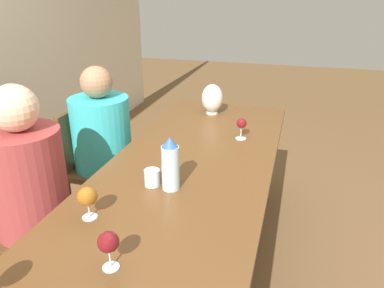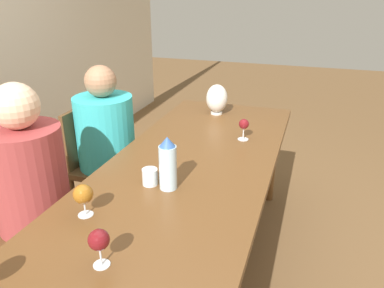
{
  "view_description": "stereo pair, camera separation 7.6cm",
  "coord_description": "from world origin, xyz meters",
  "px_view_note": "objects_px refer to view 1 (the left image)",
  "views": [
    {
      "loc": [
        -1.65,
        -0.52,
        1.65
      ],
      "look_at": [
        0.14,
        0.0,
        0.86
      ],
      "focal_mm": 35.0,
      "sensor_mm": 36.0,
      "label": 1
    },
    {
      "loc": [
        -1.62,
        -0.59,
        1.65
      ],
      "look_at": [
        0.14,
        0.0,
        0.86
      ],
      "focal_mm": 35.0,
      "sensor_mm": 36.0,
      "label": 2
    }
  ],
  "objects_px": {
    "chair_far": "(96,163)",
    "person_far": "(105,147)",
    "wine_glass_1": "(108,243)",
    "person_near": "(33,196)",
    "vase": "(212,98)",
    "wine_glass_2": "(241,124)",
    "water_tumbler": "(152,178)",
    "wine_glass_3": "(87,197)",
    "chair_near": "(26,222)",
    "water_bottle": "(170,164)"
  },
  "relations": [
    {
      "from": "vase",
      "to": "wine_glass_3",
      "type": "relative_size",
      "value": 1.57
    },
    {
      "from": "wine_glass_1",
      "to": "person_far",
      "type": "relative_size",
      "value": 0.12
    },
    {
      "from": "vase",
      "to": "chair_far",
      "type": "height_order",
      "value": "vase"
    },
    {
      "from": "person_near",
      "to": "person_far",
      "type": "distance_m",
      "value": 0.75
    },
    {
      "from": "water_bottle",
      "to": "chair_far",
      "type": "distance_m",
      "value": 1.09
    },
    {
      "from": "water_bottle",
      "to": "chair_far",
      "type": "xyz_separation_m",
      "value": [
        0.64,
        0.79,
        -0.4
      ]
    },
    {
      "from": "wine_glass_1",
      "to": "wine_glass_2",
      "type": "xyz_separation_m",
      "value": [
        1.29,
        -0.24,
        -0.01
      ]
    },
    {
      "from": "vase",
      "to": "wine_glass_2",
      "type": "xyz_separation_m",
      "value": [
        -0.44,
        -0.29,
        -0.02
      ]
    },
    {
      "from": "wine_glass_3",
      "to": "person_far",
      "type": "relative_size",
      "value": 0.12
    },
    {
      "from": "wine_glass_1",
      "to": "person_far",
      "type": "distance_m",
      "value": 1.41
    },
    {
      "from": "water_bottle",
      "to": "wine_glass_1",
      "type": "xyz_separation_m",
      "value": [
        -0.57,
        0.02,
        -0.02
      ]
    },
    {
      "from": "person_near",
      "to": "wine_glass_3",
      "type": "bearing_deg",
      "value": -115.1
    },
    {
      "from": "water_tumbler",
      "to": "wine_glass_2",
      "type": "distance_m",
      "value": 0.78
    },
    {
      "from": "water_bottle",
      "to": "water_tumbler",
      "type": "xyz_separation_m",
      "value": [
        0.01,
        0.1,
        -0.09
      ]
    },
    {
      "from": "chair_near",
      "to": "person_far",
      "type": "bearing_deg",
      "value": -6.35
    },
    {
      "from": "water_tumbler",
      "to": "wine_glass_3",
      "type": "distance_m",
      "value": 0.37
    },
    {
      "from": "chair_far",
      "to": "person_far",
      "type": "distance_m",
      "value": 0.16
    },
    {
      "from": "water_bottle",
      "to": "wine_glass_3",
      "type": "bearing_deg",
      "value": 142.82
    },
    {
      "from": "wine_glass_3",
      "to": "person_near",
      "type": "relative_size",
      "value": 0.12
    },
    {
      "from": "water_bottle",
      "to": "wine_glass_2",
      "type": "height_order",
      "value": "water_bottle"
    },
    {
      "from": "wine_glass_1",
      "to": "chair_far",
      "type": "distance_m",
      "value": 1.48
    },
    {
      "from": "wine_glass_2",
      "to": "chair_far",
      "type": "height_order",
      "value": "wine_glass_2"
    },
    {
      "from": "water_tumbler",
      "to": "vase",
      "type": "height_order",
      "value": "vase"
    },
    {
      "from": "wine_glass_1",
      "to": "chair_near",
      "type": "relative_size",
      "value": 0.16
    },
    {
      "from": "wine_glass_2",
      "to": "chair_far",
      "type": "distance_m",
      "value": 1.07
    },
    {
      "from": "vase",
      "to": "chair_far",
      "type": "xyz_separation_m",
      "value": [
        -0.52,
        0.72,
        -0.39
      ]
    },
    {
      "from": "wine_glass_3",
      "to": "chair_near",
      "type": "bearing_deg",
      "value": 68.27
    },
    {
      "from": "vase",
      "to": "person_near",
      "type": "height_order",
      "value": "person_near"
    },
    {
      "from": "wine_glass_2",
      "to": "vase",
      "type": "bearing_deg",
      "value": 33.44
    },
    {
      "from": "water_bottle",
      "to": "person_near",
      "type": "xyz_separation_m",
      "value": [
        -0.11,
        0.71,
        -0.23
      ]
    },
    {
      "from": "wine_glass_1",
      "to": "person_near",
      "type": "height_order",
      "value": "person_near"
    },
    {
      "from": "wine_glass_2",
      "to": "wine_glass_3",
      "type": "relative_size",
      "value": 0.94
    },
    {
      "from": "water_tumbler",
      "to": "chair_far",
      "type": "relative_size",
      "value": 0.09
    },
    {
      "from": "person_far",
      "to": "wine_glass_1",
      "type": "bearing_deg",
      "value": -150.46
    },
    {
      "from": "water_bottle",
      "to": "wine_glass_2",
      "type": "relative_size",
      "value": 1.95
    },
    {
      "from": "chair_far",
      "to": "chair_near",
      "type": "bearing_deg",
      "value": 180.0
    },
    {
      "from": "wine_glass_1",
      "to": "wine_glass_3",
      "type": "bearing_deg",
      "value": 42.33
    },
    {
      "from": "chair_near",
      "to": "wine_glass_1",
      "type": "bearing_deg",
      "value": -121.14
    },
    {
      "from": "chair_far",
      "to": "person_far",
      "type": "height_order",
      "value": "person_far"
    },
    {
      "from": "water_bottle",
      "to": "wine_glass_2",
      "type": "distance_m",
      "value": 0.75
    },
    {
      "from": "wine_glass_2",
      "to": "person_near",
      "type": "bearing_deg",
      "value": 131.66
    },
    {
      "from": "wine_glass_2",
      "to": "chair_far",
      "type": "xyz_separation_m",
      "value": [
        -0.08,
        1.01,
        -0.37
      ]
    },
    {
      "from": "chair_far",
      "to": "person_near",
      "type": "height_order",
      "value": "person_near"
    },
    {
      "from": "person_far",
      "to": "chair_near",
      "type": "bearing_deg",
      "value": 173.65
    },
    {
      "from": "water_bottle",
      "to": "chair_far",
      "type": "bearing_deg",
      "value": 50.99
    },
    {
      "from": "water_tumbler",
      "to": "chair_far",
      "type": "height_order",
      "value": "chair_far"
    },
    {
      "from": "water_bottle",
      "to": "wine_glass_3",
      "type": "height_order",
      "value": "water_bottle"
    },
    {
      "from": "water_tumbler",
      "to": "person_near",
      "type": "relative_size",
      "value": 0.07
    },
    {
      "from": "water_tumbler",
      "to": "wine_glass_3",
      "type": "bearing_deg",
      "value": 155.74
    },
    {
      "from": "person_far",
      "to": "wine_glass_3",
      "type": "bearing_deg",
      "value": -154.45
    }
  ]
}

